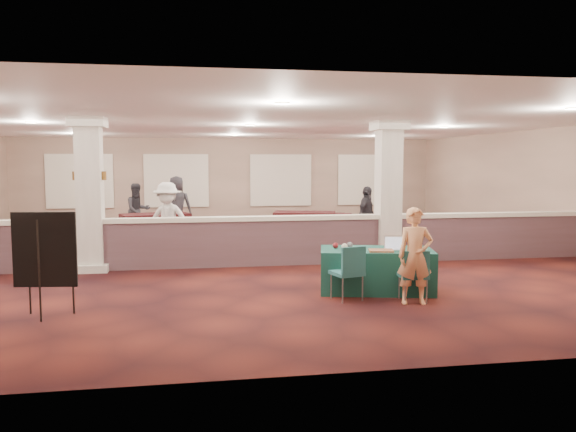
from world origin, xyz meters
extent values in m
plane|color=#4A1812|center=(0.00, 0.00, 0.00)|extent=(16.00, 16.00, 0.00)
cube|color=#806858|center=(0.00, 8.00, 1.60)|extent=(16.00, 0.04, 3.20)
cube|color=#806858|center=(0.00, -8.00, 1.60)|extent=(16.00, 0.04, 3.20)
cube|color=#806858|center=(8.00, 0.00, 1.60)|extent=(0.04, 16.00, 3.20)
cube|color=white|center=(0.00, 0.00, 3.20)|extent=(16.00, 16.00, 0.02)
cube|color=#4D3438|center=(0.00, -1.50, 0.50)|extent=(15.60, 0.20, 1.00)
cube|color=silver|center=(0.00, -1.50, 1.05)|extent=(15.60, 0.28, 0.10)
cube|color=beige|center=(-3.50, -1.50, 1.60)|extent=(0.50, 0.50, 3.20)
cube|color=beige|center=(-3.50, -1.50, 0.08)|extent=(0.70, 0.70, 0.16)
cube|color=beige|center=(-3.50, -1.50, 3.10)|extent=(0.72, 0.72, 0.20)
cube|color=beige|center=(3.00, -1.50, 1.60)|extent=(0.50, 0.50, 3.20)
cube|color=beige|center=(3.00, -1.50, 0.08)|extent=(0.70, 0.70, 0.16)
cube|color=beige|center=(3.00, -1.50, 3.10)|extent=(0.72, 0.72, 0.20)
cylinder|color=brown|center=(-3.78, -1.50, 2.00)|extent=(0.12, 0.12, 0.18)
cylinder|color=white|center=(-3.78, -1.50, 2.00)|extent=(0.09, 0.09, 0.10)
cylinder|color=brown|center=(-3.22, -1.50, 2.00)|extent=(0.12, 0.12, 0.18)
cylinder|color=white|center=(-3.22, -1.50, 2.00)|extent=(0.09, 0.09, 0.10)
cube|color=#113E2F|center=(1.79, -4.32, 0.38)|extent=(2.12, 1.39, 0.75)
cube|color=#215D61|center=(2.16, -5.11, 0.42)|extent=(0.47, 0.47, 0.06)
cube|color=#215D61|center=(2.14, -5.31, 0.65)|extent=(0.41, 0.08, 0.41)
cylinder|color=gray|center=(1.96, -5.27, 0.20)|extent=(0.02, 0.02, 0.39)
cylinder|color=gray|center=(2.32, -5.30, 0.20)|extent=(0.02, 0.02, 0.39)
cylinder|color=gray|center=(1.99, -4.92, 0.20)|extent=(0.02, 0.02, 0.39)
cylinder|color=gray|center=(2.35, -4.95, 0.20)|extent=(0.02, 0.02, 0.39)
cube|color=#215D61|center=(1.11, -4.83, 0.45)|extent=(0.56, 0.56, 0.06)
cube|color=#215D61|center=(1.17, -5.04, 0.70)|extent=(0.43, 0.16, 0.44)
cylinder|color=gray|center=(0.98, -5.07, 0.21)|extent=(0.03, 0.03, 0.42)
cylinder|color=gray|center=(1.34, -4.97, 0.21)|extent=(0.03, 0.03, 0.42)
cylinder|color=gray|center=(0.88, -4.70, 0.21)|extent=(0.03, 0.03, 0.42)
cylinder|color=gray|center=(1.24, -4.60, 0.21)|extent=(0.03, 0.03, 0.42)
cube|color=black|center=(-3.52, -5.15, 1.01)|extent=(0.91, 0.16, 1.10)
cylinder|color=black|center=(-3.82, -4.91, 0.73)|extent=(0.03, 0.03, 1.47)
cylinder|color=black|center=(-3.18, -4.99, 0.73)|extent=(0.03, 0.03, 1.47)
cylinder|color=black|center=(-3.55, -5.37, 0.73)|extent=(0.03, 0.03, 1.47)
imported|color=#E1A361|center=(2.12, -5.27, 0.78)|extent=(0.61, 0.45, 1.56)
cube|color=black|center=(-3.06, 1.12, 0.33)|extent=(1.63, 0.82, 0.66)
cube|color=black|center=(-0.27, 0.92, 0.36)|extent=(1.91, 1.17, 0.73)
cube|color=black|center=(2.50, 3.00, 0.36)|extent=(1.96, 1.42, 0.72)
cube|color=black|center=(-2.50, 3.20, 0.39)|extent=(2.13, 1.52, 0.78)
cube|color=black|center=(2.00, 3.20, 0.38)|extent=(2.06, 1.38, 0.76)
cube|color=black|center=(2.50, 3.20, 0.35)|extent=(1.76, 0.97, 0.69)
imported|color=black|center=(-3.08, 4.00, 0.82)|extent=(0.90, 0.76, 1.64)
imported|color=silver|center=(-2.00, 0.00, 0.90)|extent=(1.26, 0.86, 1.81)
imported|color=black|center=(3.45, 1.50, 0.80)|extent=(0.95, 1.02, 1.61)
imported|color=black|center=(-1.89, 4.03, 0.93)|extent=(0.98, 0.62, 1.86)
cube|color=silver|center=(2.08, -4.44, 0.76)|extent=(0.38, 0.31, 0.02)
cube|color=silver|center=(2.11, -4.32, 0.88)|extent=(0.33, 0.09, 0.23)
cube|color=silver|center=(2.11, -4.33, 0.87)|extent=(0.30, 0.07, 0.20)
cube|color=#B3561C|center=(1.79, -4.58, 0.77)|extent=(0.47, 0.39, 0.03)
sphere|color=beige|center=(1.22, -4.29, 0.81)|extent=(0.11, 0.11, 0.11)
sphere|color=maroon|center=(1.10, -4.10, 0.80)|extent=(0.10, 0.10, 0.10)
sphere|color=#4C4C51|center=(1.37, -4.09, 0.80)|extent=(0.11, 0.11, 0.11)
cube|color=red|center=(2.38, -4.75, 0.76)|extent=(0.13, 0.06, 0.01)
camera|label=1|loc=(-1.37, -13.69, 2.26)|focal=35.00mm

